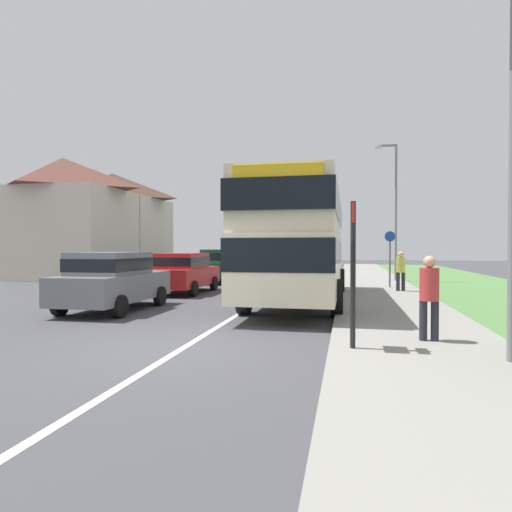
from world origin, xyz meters
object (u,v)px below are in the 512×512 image
cycle_route_sign (390,257)px  street_lamp_mid (394,203)px  street_lamp_near (505,108)px  pedestrian_at_stop (429,294)px  double_decker_bus (300,238)px  parked_car_grey (112,279)px  parked_car_black (246,262)px  parked_car_dark_green (222,264)px  parked_car_red (182,271)px  bus_stop_sign (353,264)px  pedestrian_walking_away (401,269)px

cycle_route_sign → street_lamp_mid: street_lamp_mid is taller
street_lamp_near → pedestrian_at_stop: bearing=121.6°
double_decker_bus → parked_car_grey: size_ratio=2.46×
double_decker_bus → parked_car_black: (-4.94, 13.55, -1.27)m
double_decker_bus → parked_car_dark_green: bearing=121.9°
parked_car_dark_green → street_lamp_near: 17.72m
pedestrian_at_stop → street_lamp_near: size_ratio=0.25×
parked_car_red → bus_stop_sign: bus_stop_sign is taller
double_decker_bus → parked_car_dark_green: double_decker_bus is taller
double_decker_bus → street_lamp_near: street_lamp_near is taller
parked_car_grey → cycle_route_sign: (8.42, 8.10, 0.50)m
parked_car_grey → bus_stop_sign: size_ratio=1.57×
parked_car_red → parked_car_black: size_ratio=0.91×
pedestrian_at_stop → pedestrian_walking_away: size_ratio=1.00×
parked_car_red → street_lamp_near: size_ratio=0.62×
pedestrian_at_stop → cycle_route_sign: bearing=88.4°
pedestrian_walking_away → parked_car_dark_green: bearing=153.8°
street_lamp_mid → parked_car_black: bearing=154.9°
pedestrian_walking_away → bus_stop_sign: (-1.96, -10.57, 0.56)m
parked_car_red → street_lamp_mid: bearing=39.1°
parked_car_grey → parked_car_dark_green: bearing=88.7°
street_lamp_mid → street_lamp_near: bearing=-90.2°
street_lamp_near → street_lamp_mid: 16.79m
pedestrian_at_stop → bus_stop_sign: 1.73m
parked_car_dark_green → pedestrian_at_stop: parked_car_dark_green is taller
parked_car_black → street_lamp_near: 22.85m
parked_car_red → street_lamp_mid: size_ratio=0.58×
parked_car_dark_green → cycle_route_sign: 8.57m
street_lamp_near → bus_stop_sign: bearing=168.4°
bus_stop_sign → cycle_route_sign: bus_stop_sign is taller
cycle_route_sign → street_lamp_near: bearing=-87.7°
parked_car_dark_green → bus_stop_sign: 16.10m
parked_car_dark_green → bus_stop_sign: (6.48, -14.72, 0.60)m
parked_car_red → pedestrian_at_stop: 11.48m
parked_car_grey → bus_stop_sign: (6.73, -4.05, 0.62)m
double_decker_bus → parked_car_red: size_ratio=2.42×
pedestrian_at_stop → parked_car_dark_green: bearing=119.6°
pedestrian_at_stop → street_lamp_mid: size_ratio=0.23×
street_lamp_mid → double_decker_bus: bearing=-112.1°
cycle_route_sign → street_lamp_near: street_lamp_near is taller
street_lamp_near → street_lamp_mid: bearing=89.8°
street_lamp_near → pedestrian_walking_away: bearing=91.2°
parked_car_grey → parked_car_black: parked_car_grey is taller
parked_car_dark_green → street_lamp_near: street_lamp_near is taller
parked_car_red → cycle_route_sign: (8.25, 2.97, 0.54)m
pedestrian_walking_away → bus_stop_sign: size_ratio=0.64×
bus_stop_sign → cycle_route_sign: (1.69, 12.16, -0.11)m
double_decker_bus → cycle_route_sign: size_ratio=3.99×
bus_stop_sign → pedestrian_at_stop: bearing=32.8°
double_decker_bus → bus_stop_sign: 7.11m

